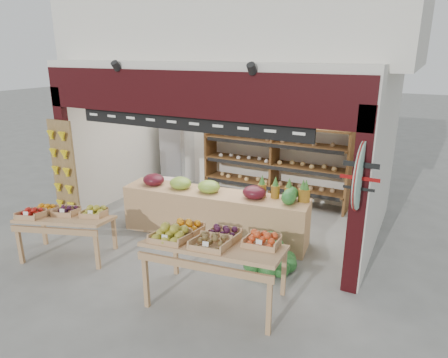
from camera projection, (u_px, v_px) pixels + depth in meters
The scene contains 11 objects.
ground at pixel (216, 226), 7.83m from camera, with size 60.00×60.00×0.00m, color slate.
shop_structure at pixel (253, 17), 8.00m from camera, with size 6.36×5.12×5.40m.
banana_board at pixel (63, 168), 7.70m from camera, with size 0.60×0.15×1.80m.
gift_sign at pixel (360, 176), 5.12m from camera, with size 0.04×0.93×0.92m.
back_shelving at pixel (275, 148), 8.84m from camera, with size 3.33×0.55×2.03m.
refrigerator at pixel (178, 152), 10.08m from camera, with size 0.66×0.66×1.70m, color silver.
cardboard_stack at pixel (175, 199), 8.57m from camera, with size 1.05×0.80×0.70m.
mid_counter at pixel (214, 212), 7.28m from camera, with size 3.47×1.04×1.07m.
display_table_left at pixel (62, 216), 6.55m from camera, with size 1.60×1.22×0.93m.
display_table_right at pixel (212, 241), 5.28m from camera, with size 1.90×1.23×1.11m.
watermelon_pile at pixel (271, 259), 6.20m from camera, with size 0.77×0.72×0.55m.
Camera 1 is at (3.45, -6.29, 3.27)m, focal length 32.00 mm.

